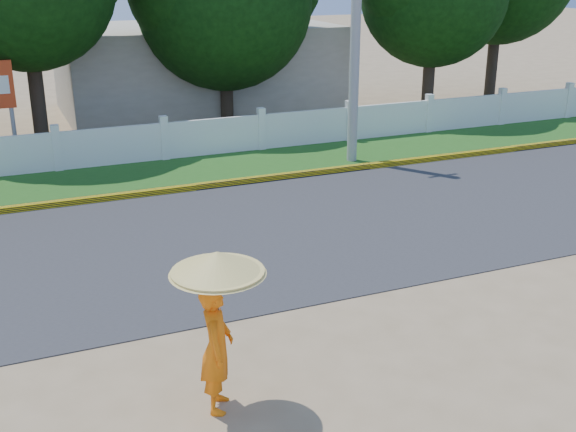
# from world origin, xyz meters

# --- Properties ---
(ground) EXTENTS (120.00, 120.00, 0.00)m
(ground) POSITION_xyz_m (0.00, 0.00, 0.00)
(ground) COLOR #9E8460
(ground) RESTS_ON ground
(road) EXTENTS (60.00, 7.00, 0.02)m
(road) POSITION_xyz_m (0.00, 4.50, 0.01)
(road) COLOR #38383A
(road) RESTS_ON ground
(grass_verge) EXTENTS (60.00, 3.50, 0.03)m
(grass_verge) POSITION_xyz_m (0.00, 9.75, 0.01)
(grass_verge) COLOR #2D601E
(grass_verge) RESTS_ON ground
(curb) EXTENTS (40.00, 0.18, 0.16)m
(curb) POSITION_xyz_m (0.00, 8.05, 0.08)
(curb) COLOR yellow
(curb) RESTS_ON ground
(fence) EXTENTS (40.00, 0.10, 1.10)m
(fence) POSITION_xyz_m (0.00, 11.20, 0.55)
(fence) COLOR silver
(fence) RESTS_ON ground
(building_near) EXTENTS (10.00, 6.00, 3.20)m
(building_near) POSITION_xyz_m (3.00, 18.00, 1.60)
(building_near) COLOR #B7AD99
(building_near) RESTS_ON ground
(utility_pole) EXTENTS (0.28, 0.28, 7.20)m
(utility_pole) POSITION_xyz_m (4.94, 8.96, 3.60)
(utility_pole) COLOR gray
(utility_pole) RESTS_ON ground
(monk_with_parasol) EXTENTS (1.21, 1.21, 2.20)m
(monk_with_parasol) POSITION_xyz_m (-2.30, -1.16, 1.43)
(monk_with_parasol) COLOR orange
(monk_with_parasol) RESTS_ON ground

